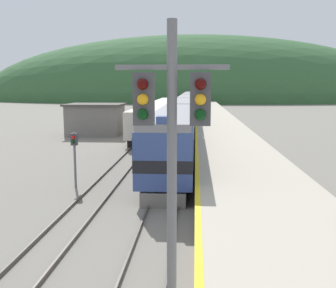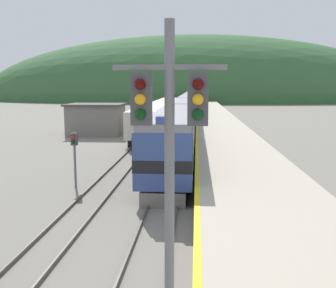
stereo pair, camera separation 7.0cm
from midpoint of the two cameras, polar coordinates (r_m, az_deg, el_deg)
The scene contains 13 objects.
track_main at distance 73.95m, azimuth 2.91°, elevation 3.88°, with size 1.52×180.00×0.16m.
track_siding at distance 74.13m, azimuth -0.06°, elevation 3.91°, with size 1.51×180.00×0.16m.
platform at distance 54.05m, azimuth 7.39°, elevation 2.64°, with size 6.18×140.00×1.14m.
distant_hills at distance 164.36m, azimuth 3.61°, elevation 6.38°, with size 177.97×80.09×52.32m.
station_shed at distance 48.93m, azimuth -10.33°, elevation 3.58°, with size 6.82×5.54×3.81m.
express_train_lead_car at distance 28.93m, azimuth 0.96°, elevation 1.10°, with size 2.97×20.76×4.52m.
carriage_second at distance 50.33m, azimuth 2.33°, elevation 4.22°, with size 2.96×20.07×4.16m.
carriage_third at distance 71.23m, azimuth 2.87°, elevation 5.47°, with size 2.96×20.07×4.16m.
carriage_fourth at distance 92.15m, azimuth 3.17°, elevation 6.15°, with size 2.96×20.07×4.16m.
carriage_fifth at distance 113.08m, azimuth 3.36°, elevation 6.58°, with size 2.96×20.07×4.16m.
siding_train at distance 59.60m, azimuth -1.08°, elevation 4.45°, with size 2.90×45.22×3.49m.
signal_mast_main at distance 7.75m, azimuth 0.47°, elevation -0.81°, with size 2.20×0.42×7.24m.
signal_post_siding at distance 23.73m, azimuth -13.36°, elevation -0.53°, with size 0.36×0.42×3.28m.
Camera 2 is at (1.62, -3.69, 5.99)m, focal length 42.00 mm.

